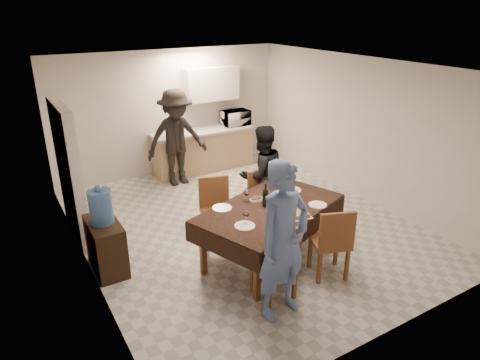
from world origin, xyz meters
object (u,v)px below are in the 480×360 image
object	(u,v)px
console	(106,246)
savoury_tart	(293,214)
water_jug	(101,207)
microwave	(236,118)
person_far	(262,175)
person_kitchen	(177,138)
dining_table	(270,209)
water_pitcher	(293,197)
wine_bottle	(266,196)
person_near	(283,242)

from	to	relation	value
console	savoury_tart	bearing A→B (deg)	-30.34
water_jug	microwave	xyz separation A→B (m)	(3.70, 2.82, 0.12)
microwave	person_far	size ratio (longest dim) A/B	0.36
person_far	person_kitchen	distance (m)	2.29
water_jug	microwave	bearing A→B (deg)	37.27
console	microwave	xyz separation A→B (m)	(3.70, 2.82, 0.71)
dining_table	savoury_tart	size ratio (longest dim) A/B	5.34
water_pitcher	person_far	world-z (taller)	person_far
wine_bottle	person_near	size ratio (longest dim) A/B	0.17
wine_bottle	console	bearing A→B (deg)	157.35
water_jug	microwave	distance (m)	4.65
water_pitcher	savoury_tart	size ratio (longest dim) A/B	0.41
wine_bottle	person_near	world-z (taller)	person_near
dining_table	person_near	world-z (taller)	person_near
savoury_tart	person_kitchen	distance (m)	3.65
person_far	person_near	bearing A→B (deg)	63.21
savoury_tart	person_far	world-z (taller)	person_far
wine_bottle	person_far	world-z (taller)	person_far
dining_table	wine_bottle	xyz separation A→B (m)	(-0.05, 0.05, 0.20)
dining_table	water_pitcher	size ratio (longest dim) A/B	12.97
water_jug	savoury_tart	bearing A→B (deg)	-30.34
savoury_tart	microwave	bearing A→B (deg)	69.75
person_kitchen	wine_bottle	bearing A→B (deg)	-90.74
water_pitcher	wine_bottle	bearing A→B (deg)	165.96
dining_table	microwave	bearing A→B (deg)	46.48
console	water_jug	bearing A→B (deg)	0.00
dining_table	water_pitcher	xyz separation A→B (m)	(0.35, -0.05, 0.13)
console	person_kitchen	bearing A→B (deg)	48.67
person_far	wine_bottle	bearing A→B (deg)	59.89
savoury_tart	person_near	distance (m)	0.94
microwave	person_far	xyz separation A→B (m)	(-1.06, -2.67, -0.25)
water_pitcher	person_near	bearing A→B (deg)	-131.99
water_jug	person_near	size ratio (longest dim) A/B	0.24
person_near	water_jug	bearing A→B (deg)	120.03
dining_table	person_kitchen	distance (m)	3.27
person_kitchen	water_jug	bearing A→B (deg)	-131.33
water_pitcher	person_near	xyz separation A→B (m)	(-0.90, -1.00, 0.05)
person_near	person_kitchen	world-z (taller)	person_kitchen
dining_table	water_jug	bearing A→B (deg)	136.59
water_pitcher	dining_table	bearing A→B (deg)	171.87
microwave	person_far	world-z (taller)	person_far
water_jug	microwave	size ratio (longest dim) A/B	0.78
dining_table	water_pitcher	distance (m)	0.38
microwave	water_pitcher	bearing A→B (deg)	71.48
person_kitchen	water_pitcher	bearing A→B (deg)	-83.83
person_far	microwave	bearing A→B (deg)	-110.85
person_near	person_far	bearing A→B (deg)	54.12
water_jug	wine_bottle	distance (m)	2.21
microwave	person_kitchen	size ratio (longest dim) A/B	0.31
console	wine_bottle	distance (m)	2.29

